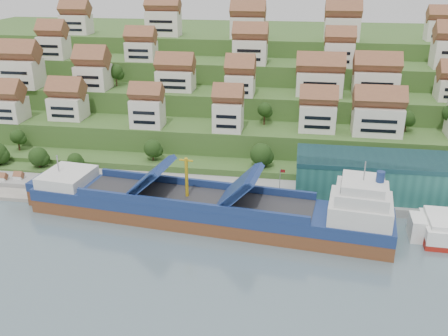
# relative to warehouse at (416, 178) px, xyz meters

# --- Properties ---
(ground) EXTENTS (300.00, 300.00, 0.00)m
(ground) POSITION_rel_warehouse_xyz_m (-52.00, -17.00, -7.20)
(ground) COLOR slate
(ground) RESTS_ON ground
(quay) EXTENTS (180.00, 14.00, 2.20)m
(quay) POSITION_rel_warehouse_xyz_m (-32.00, -2.00, -6.10)
(quay) COLOR gray
(quay) RESTS_ON ground
(pebble_beach) EXTENTS (45.00, 20.00, 1.00)m
(pebble_beach) POSITION_rel_warehouse_xyz_m (-110.00, -5.00, -6.70)
(pebble_beach) COLOR gray
(pebble_beach) RESTS_ON ground
(hillside) EXTENTS (260.00, 128.00, 31.00)m
(hillside) POSITION_rel_warehouse_xyz_m (-52.00, 86.55, 3.46)
(hillside) COLOR #2D4C1E
(hillside) RESTS_ON ground
(hillside_village) EXTENTS (156.27, 64.23, 29.39)m
(hillside_village) POSITION_rel_warehouse_xyz_m (-49.71, 43.34, 16.97)
(hillside_village) COLOR silver
(hillside_village) RESTS_ON ground
(hillside_trees) EXTENTS (135.68, 62.48, 30.68)m
(hillside_trees) POSITION_rel_warehouse_xyz_m (-62.25, 27.51, 9.48)
(hillside_trees) COLOR #1F3C14
(hillside_trees) RESTS_ON ground
(warehouse) EXTENTS (60.00, 15.00, 10.00)m
(warehouse) POSITION_rel_warehouse_xyz_m (0.00, 0.00, 0.00)
(warehouse) COLOR #23615A
(warehouse) RESTS_ON quay
(flagpole) EXTENTS (1.28, 0.16, 8.00)m
(flagpole) POSITION_rel_warehouse_xyz_m (-33.89, -7.00, -0.32)
(flagpole) COLOR gray
(flagpole) RESTS_ON quay
(cargo_ship) EXTENTS (87.09, 23.10, 19.21)m
(cargo_ship) POSITION_rel_warehouse_xyz_m (-48.62, -18.35, -3.62)
(cargo_ship) COLOR brown
(cargo_ship) RESTS_ON ground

